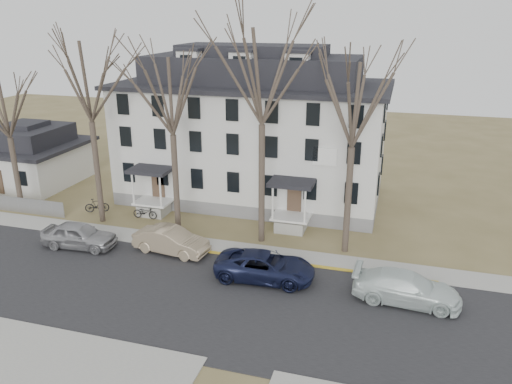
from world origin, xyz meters
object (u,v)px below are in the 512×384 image
(small_house, at_px, (30,157))
(tree_bungalow, at_px, (5,105))
(tree_center, at_px, (262,70))
(tree_far_left, at_px, (87,76))
(car_navy, at_px, (265,267))
(bicycle_right, at_px, (97,206))
(car_silver, at_px, (79,236))
(bicycle_left, at_px, (145,213))
(car_tan, at_px, (171,241))
(tree_mid_right, at_px, (355,99))
(boarding_house, at_px, (253,132))
(tree_mid_left, at_px, (171,91))
(car_white, at_px, (406,288))

(small_house, relative_size, tree_bungalow, 0.81)
(small_house, height_order, tree_center, tree_center)
(tree_far_left, xyz_separation_m, car_navy, (13.58, -4.89, -9.56))
(bicycle_right, bearing_deg, car_silver, 177.76)
(car_silver, xyz_separation_m, bicycle_left, (1.75, 5.44, -0.33))
(small_house, xyz_separation_m, car_tan, (18.06, -9.51, -1.45))
(tree_far_left, height_order, car_tan, tree_far_left)
(bicycle_left, bearing_deg, car_tan, -137.93)
(tree_center, bearing_deg, car_silver, -158.74)
(tree_mid_right, distance_m, car_silver, 19.12)
(boarding_house, xyz_separation_m, car_navy, (4.58, -13.04, -4.60))
(tree_far_left, bearing_deg, tree_mid_left, 0.00)
(small_house, height_order, bicycle_right, small_house)
(tree_mid_right, distance_m, bicycle_left, 17.32)
(tree_far_left, distance_m, car_tan, 12.33)
(tree_mid_right, relative_size, car_navy, 2.27)
(tree_mid_right, relative_size, car_tan, 2.64)
(car_tan, distance_m, bicycle_left, 6.19)
(tree_far_left, xyz_separation_m, tree_mid_left, (6.00, 0.00, -0.74))
(tree_mid_right, xyz_separation_m, car_silver, (-16.44, -4.26, -8.79))
(car_tan, xyz_separation_m, car_navy, (6.52, -1.57, -0.02))
(tree_bungalow, height_order, car_white, tree_bungalow)
(tree_far_left, height_order, tree_mid_right, tree_far_left)
(tree_mid_right, distance_m, car_navy, 10.82)
(tree_center, distance_m, car_silver, 15.60)
(car_tan, relative_size, car_white, 0.88)
(car_white, bearing_deg, tree_mid_right, 38.81)
(small_house, bearing_deg, car_navy, -24.27)
(car_silver, distance_m, bicycle_right, 6.06)
(bicycle_left, bearing_deg, small_house, 68.77)
(boarding_house, bearing_deg, small_house, -174.41)
(small_house, distance_m, car_silver, 16.03)
(tree_center, height_order, car_silver, tree_center)
(car_silver, xyz_separation_m, bicycle_right, (-2.34, 5.58, -0.28))
(tree_mid_right, distance_m, car_tan, 14.05)
(tree_mid_right, height_order, car_tan, tree_mid_right)
(bicycle_left, bearing_deg, tree_mid_right, -95.89)
(boarding_house, height_order, car_tan, boarding_house)
(car_tan, xyz_separation_m, car_white, (14.17, -1.82, 0.00))
(small_house, bearing_deg, bicycle_right, -26.62)
(boarding_house, relative_size, tree_far_left, 1.52)
(boarding_house, height_order, small_house, boarding_house)
(tree_mid_left, height_order, bicycle_left, tree_mid_left)
(tree_mid_left, relative_size, car_navy, 2.27)
(small_house, xyz_separation_m, bicycle_right, (9.72, -4.87, -1.71))
(car_white, bearing_deg, tree_bungalow, 82.49)
(tree_mid_right, xyz_separation_m, car_tan, (-10.44, -3.31, -8.81))
(car_white, xyz_separation_m, bicycle_right, (-22.51, 6.46, -0.26))
(tree_far_left, relative_size, tree_mid_right, 1.08)
(tree_bungalow, bearing_deg, bicycle_right, 13.04)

